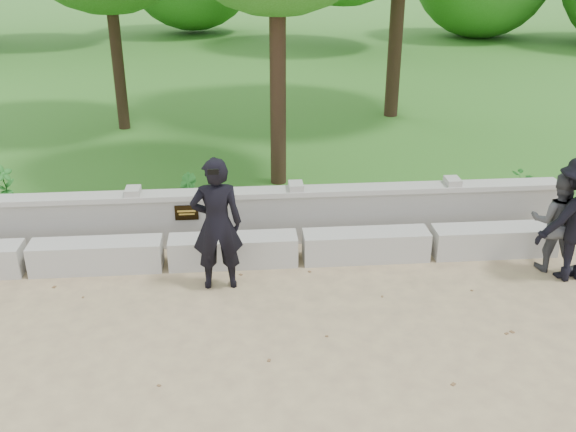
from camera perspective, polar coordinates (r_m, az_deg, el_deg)
The scene contains 9 objects.
ground at distance 8.15m, azimuth -11.90°, elevation -10.77°, with size 80.00×80.00×0.00m, color tan.
lawn at distance 21.15m, azimuth -7.86°, elevation 11.62°, with size 40.00×22.00×0.25m, color #356A21.
concrete_bench at distance 9.66m, azimuth -10.82°, elevation -3.25°, with size 11.90×0.45×0.45m.
parapet_wall at distance 10.18m, azimuth -10.58°, elevation -0.25°, with size 12.50×0.35×0.90m.
man_main at distance 8.72m, azimuth -6.35°, elevation -0.72°, with size 0.71×0.63×1.90m.
visitor_left at distance 9.99m, azimuth 22.77°, elevation -0.49°, with size 0.90×0.82×1.50m.
shrub_a at distance 12.10m, azimuth -23.88°, elevation 2.61°, with size 0.35×0.24×0.67m, color #297728.
shrub_b at distance 10.75m, azimuth -8.92°, elevation 1.94°, with size 0.38×0.30×0.68m, color #297728.
shrub_c at distance 11.84m, azimuth 20.38°, elevation 2.42°, with size 0.49×0.42×0.54m, color #297728.
Camera 1 is at (1.09, -6.65, 4.57)m, focal length 40.00 mm.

